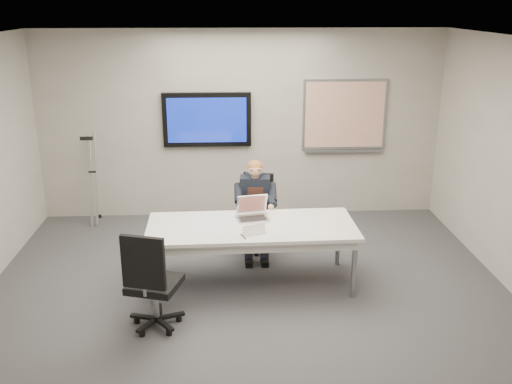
{
  "coord_description": "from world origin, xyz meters",
  "views": [
    {
      "loc": [
        -0.22,
        -5.37,
        3.17
      ],
      "look_at": [
        0.1,
        0.68,
        1.13
      ],
      "focal_mm": 40.0,
      "sensor_mm": 36.0,
      "label": 1
    }
  ],
  "objects_px": {
    "office_chair_far": "(256,226)",
    "seated_person": "(256,219)",
    "laptop": "(252,212)",
    "office_chair_near": "(154,298)",
    "conference_table": "(252,232)"
  },
  "relations": [
    {
      "from": "office_chair_near",
      "to": "office_chair_far",
      "type": "bearing_deg",
      "value": -103.52
    },
    {
      "from": "office_chair_near",
      "to": "conference_table",
      "type": "bearing_deg",
      "value": -121.19
    },
    {
      "from": "seated_person",
      "to": "office_chair_far",
      "type": "bearing_deg",
      "value": 91.81
    },
    {
      "from": "office_chair_far",
      "to": "laptop",
      "type": "xyz_separation_m",
      "value": [
        -0.08,
        -0.77,
        0.48
      ]
    },
    {
      "from": "conference_table",
      "to": "seated_person",
      "type": "relative_size",
      "value": 1.93
    },
    {
      "from": "seated_person",
      "to": "laptop",
      "type": "distance_m",
      "value": 0.61
    },
    {
      "from": "office_chair_near",
      "to": "laptop",
      "type": "height_order",
      "value": "office_chair_near"
    },
    {
      "from": "conference_table",
      "to": "laptop",
      "type": "xyz_separation_m",
      "value": [
        0.02,
        0.24,
        0.15
      ]
    },
    {
      "from": "seated_person",
      "to": "conference_table",
      "type": "bearing_deg",
      "value": -91.78
    },
    {
      "from": "office_chair_far",
      "to": "seated_person",
      "type": "relative_size",
      "value": 0.81
    },
    {
      "from": "conference_table",
      "to": "seated_person",
      "type": "xyz_separation_m",
      "value": [
        0.09,
        0.77,
        -0.15
      ]
    },
    {
      "from": "conference_table",
      "to": "office_chair_far",
      "type": "bearing_deg",
      "value": 83.05
    },
    {
      "from": "office_chair_far",
      "to": "office_chair_near",
      "type": "xyz_separation_m",
      "value": [
        -1.13,
        -1.93,
        0.02
      ]
    },
    {
      "from": "laptop",
      "to": "conference_table",
      "type": "bearing_deg",
      "value": -106.54
    },
    {
      "from": "seated_person",
      "to": "laptop",
      "type": "xyz_separation_m",
      "value": [
        -0.07,
        -0.53,
        0.3
      ]
    }
  ]
}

